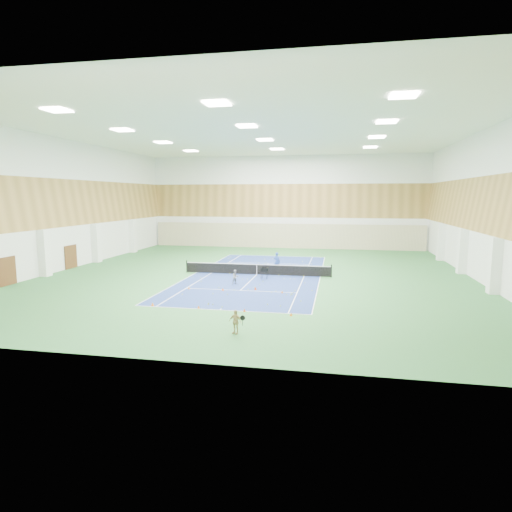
# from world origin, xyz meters

# --- Properties ---
(ground) EXTENTS (40.00, 40.00, 0.00)m
(ground) POSITION_xyz_m (0.00, 0.00, 0.00)
(ground) COLOR #2D6A34
(ground) RESTS_ON ground
(room_shell) EXTENTS (36.00, 40.00, 12.00)m
(room_shell) POSITION_xyz_m (0.00, 0.00, 6.00)
(room_shell) COLOR white
(room_shell) RESTS_ON ground
(wood_cladding) EXTENTS (36.00, 40.00, 8.00)m
(wood_cladding) POSITION_xyz_m (0.00, 0.00, 8.00)
(wood_cladding) COLOR #A47B3D
(wood_cladding) RESTS_ON room_shell
(ceiling_light_grid) EXTENTS (21.40, 25.40, 0.06)m
(ceiling_light_grid) POSITION_xyz_m (0.00, 0.00, 11.92)
(ceiling_light_grid) COLOR white
(ceiling_light_grid) RESTS_ON room_shell
(court_surface) EXTENTS (10.97, 23.77, 0.01)m
(court_surface) POSITION_xyz_m (0.00, 0.00, 0.01)
(court_surface) COLOR navy
(court_surface) RESTS_ON ground
(tennis_balls_scatter) EXTENTS (10.57, 22.77, 0.07)m
(tennis_balls_scatter) POSITION_xyz_m (0.00, 0.00, 0.05)
(tennis_balls_scatter) COLOR #B7D324
(tennis_balls_scatter) RESTS_ON ground
(tennis_net) EXTENTS (12.80, 0.10, 1.10)m
(tennis_net) POSITION_xyz_m (0.00, 0.00, 0.55)
(tennis_net) COLOR black
(tennis_net) RESTS_ON ground
(back_curtain) EXTENTS (35.40, 0.16, 3.20)m
(back_curtain) POSITION_xyz_m (0.00, 19.75, 1.60)
(back_curtain) COLOR #C6B793
(back_curtain) RESTS_ON ground
(door_left_a) EXTENTS (0.08, 1.80, 2.20)m
(door_left_a) POSITION_xyz_m (-17.92, -8.00, 1.10)
(door_left_a) COLOR #593319
(door_left_a) RESTS_ON ground
(door_left_b) EXTENTS (0.08, 1.80, 2.20)m
(door_left_b) POSITION_xyz_m (-17.92, 0.00, 1.10)
(door_left_b) COLOR #593319
(door_left_b) RESTS_ON ground
(coach) EXTENTS (0.72, 0.60, 1.69)m
(coach) POSITION_xyz_m (1.41, 2.55, 0.85)
(coach) COLOR #22429C
(coach) RESTS_ON ground
(child_court) EXTENTS (0.70, 0.69, 1.14)m
(child_court) POSITION_xyz_m (-0.87, -4.29, 0.57)
(child_court) COLOR gray
(child_court) RESTS_ON ground
(child_apron) EXTENTS (0.77, 0.51, 1.22)m
(child_apron) POSITION_xyz_m (1.95, -16.00, 0.61)
(child_apron) COLOR tan
(child_apron) RESTS_ON ground
(ball_cart) EXTENTS (0.58, 0.58, 0.97)m
(ball_cart) POSITION_xyz_m (0.98, -1.79, 0.48)
(ball_cart) COLOR black
(ball_cart) RESTS_ON ground
(cone_svc_a) EXTENTS (0.17, 0.17, 0.19)m
(cone_svc_a) POSITION_xyz_m (-3.85, -6.62, 0.10)
(cone_svc_a) COLOR orange
(cone_svc_a) RESTS_ON ground
(cone_svc_b) EXTENTS (0.20, 0.20, 0.22)m
(cone_svc_b) POSITION_xyz_m (-1.23, -6.69, 0.11)
(cone_svc_b) COLOR #FF540D
(cone_svc_b) RESTS_ON ground
(cone_svc_c) EXTENTS (0.21, 0.21, 0.23)m
(cone_svc_c) POSITION_xyz_m (1.03, -5.97, 0.12)
(cone_svc_c) COLOR #DC3D0B
(cone_svc_c) RESTS_ON ground
(cone_svc_d) EXTENTS (0.17, 0.17, 0.19)m
(cone_svc_d) POSITION_xyz_m (3.09, -6.65, 0.09)
(cone_svc_d) COLOR orange
(cone_svc_d) RESTS_ON ground
(cone_base_a) EXTENTS (0.21, 0.21, 0.23)m
(cone_base_a) POSITION_xyz_m (-4.40, -11.73, 0.11)
(cone_base_a) COLOR orange
(cone_base_a) RESTS_ON ground
(cone_base_b) EXTENTS (0.17, 0.17, 0.19)m
(cone_base_b) POSITION_xyz_m (-1.38, -11.75, 0.09)
(cone_base_b) COLOR orange
(cone_base_b) RESTS_ON ground
(cone_base_c) EXTENTS (0.17, 0.17, 0.19)m
(cone_base_c) POSITION_xyz_m (1.52, -11.92, 0.10)
(cone_base_c) COLOR #FF5B0D
(cone_base_c) RESTS_ON ground
(cone_base_d) EXTENTS (0.17, 0.17, 0.19)m
(cone_base_d) POSITION_xyz_m (4.33, -12.28, 0.09)
(cone_base_d) COLOR orange
(cone_base_d) RESTS_ON ground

